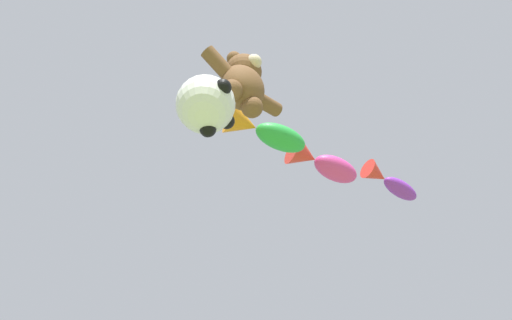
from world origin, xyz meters
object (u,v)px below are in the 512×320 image
teddy_bear_kite (243,82)px  fish_kite_violet (388,181)px  soccer_ball_kite (206,105)px  fish_kite_emerald (262,130)px  fish_kite_magenta (320,162)px

teddy_bear_kite → fish_kite_violet: size_ratio=1.03×
teddy_bear_kite → soccer_ball_kite: bearing=168.1°
fish_kite_emerald → teddy_bear_kite: bearing=-142.9°
soccer_ball_kite → teddy_bear_kite: bearing=-11.9°
fish_kite_magenta → fish_kite_emerald: bearing=176.2°
soccer_ball_kite → fish_kite_magenta: size_ratio=0.49×
teddy_bear_kite → fish_kite_emerald: size_ratio=0.90×
soccer_ball_kite → fish_kite_emerald: (2.41, 1.19, 3.85)m
soccer_ball_kite → fish_kite_emerald: size_ratio=0.48×
fish_kite_emerald → fish_kite_violet: 4.63m
fish_kite_magenta → fish_kite_violet: fish_kite_violet is taller
soccer_ball_kite → fish_kite_magenta: fish_kite_magenta is taller
soccer_ball_kite → fish_kite_violet: 8.42m
soccer_ball_kite → fish_kite_magenta: (4.52, 1.05, 4.43)m
soccer_ball_kite → fish_kite_emerald: bearing=26.3°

